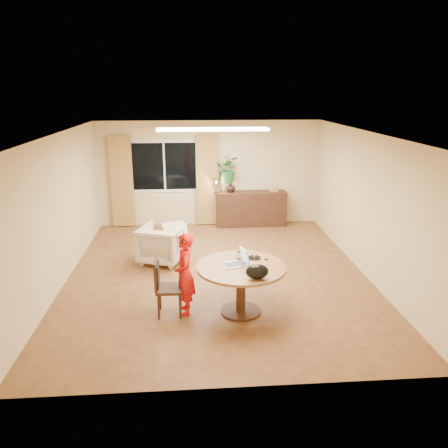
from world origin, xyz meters
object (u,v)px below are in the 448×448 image
dining_table (241,276)px  dining_chair (169,287)px  sideboard (251,209)px  child (185,274)px  armchair (162,244)px

dining_table → dining_chair: size_ratio=1.51×
dining_table → dining_chair: 1.11m
sideboard → dining_table: bearing=-99.7°
dining_chair → sideboard: dining_chair is taller
dining_chair → child: (0.24, 0.03, 0.20)m
child → armchair: (-0.48, 2.12, -0.27)m
dining_chair → dining_table: bearing=-1.2°
armchair → dining_table: bearing=140.7°
dining_chair → sideboard: (1.86, 4.44, -0.01)m
dining_chair → armchair: (-0.24, 2.15, -0.08)m
dining_table → sideboard: (0.76, 4.47, -0.17)m
child → armchair: child is taller
sideboard → dining_chair: bearing=-112.7°
dining_chair → armchair: 2.16m
dining_table → child: child is taller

